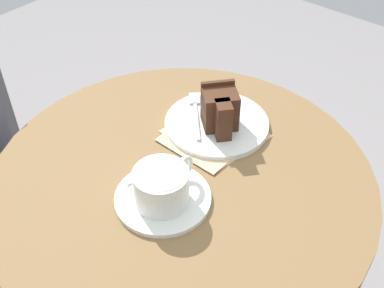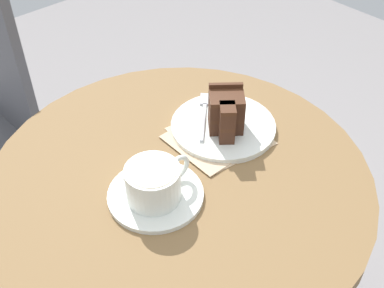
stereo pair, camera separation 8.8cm
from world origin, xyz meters
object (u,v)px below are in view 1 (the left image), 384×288
at_px(cake_plate, 217,124).
at_px(fork, 196,110).
at_px(coffee_cup, 162,185).
at_px(napkin, 212,135).
at_px(saucer, 163,198).
at_px(teaspoon, 157,171).
at_px(cake_slice, 220,110).

xyz_separation_m(cake_plate, fork, (-0.00, 0.06, 0.01)).
xyz_separation_m(coffee_cup, napkin, (0.19, 0.04, -0.04)).
xyz_separation_m(saucer, napkin, (0.19, 0.04, -0.00)).
relative_size(teaspoon, fork, 0.78).
distance_m(coffee_cup, napkin, 0.20).
bearing_deg(teaspoon, coffee_cup, -111.70).
xyz_separation_m(saucer, cake_slice, (0.21, 0.04, 0.05)).
bearing_deg(saucer, cake_slice, 10.61).
bearing_deg(teaspoon, saucer, -110.84).
relative_size(cake_slice, napkin, 0.51).
relative_size(saucer, napkin, 0.89).
relative_size(fork, napkin, 0.66).
height_order(cake_plate, fork, fork).
bearing_deg(cake_slice, teaspoon, 177.30).
relative_size(coffee_cup, napkin, 0.68).
height_order(saucer, teaspoon, teaspoon).
bearing_deg(cake_slice, coffee_cup, -168.56).
bearing_deg(saucer, napkin, 12.04).
bearing_deg(cake_plate, teaspoon, -178.67).
bearing_deg(cake_slice, saucer, -169.39).
distance_m(saucer, fork, 0.24).
bearing_deg(cake_slice, napkin, 179.31).
bearing_deg(napkin, cake_plate, 21.44).
relative_size(teaspoon, napkin, 0.51).
height_order(saucer, napkin, saucer).
distance_m(coffee_cup, teaspoon, 0.07).
distance_m(saucer, napkin, 0.19).
bearing_deg(teaspoon, napkin, 14.11).
height_order(saucer, fork, fork).
bearing_deg(cake_plate, coffee_cup, -165.85).
height_order(teaspoon, napkin, teaspoon).
relative_size(coffee_cup, cake_slice, 1.32).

